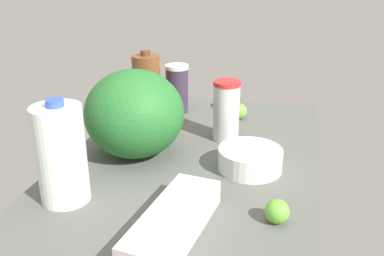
{
  "coord_description": "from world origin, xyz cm",
  "views": [
    {
      "loc": [
        -114.52,
        -29.23,
        61.11
      ],
      "look_at": [
        0.0,
        0.0,
        13.0
      ],
      "focal_mm": 40.0,
      "sensor_mm": 36.0,
      "label": 1
    }
  ],
  "objects_px": {
    "chocolate_milk_jug": "(147,88)",
    "orange_near_front": "(229,101)",
    "milk_jug": "(61,154)",
    "lime_loose": "(239,111)",
    "watermelon": "(134,114)",
    "mixing_bowl": "(250,159)",
    "tumbler_cup": "(226,111)",
    "shaker_bottle": "(177,88)",
    "egg_carton": "(174,222)",
    "lime_far_back": "(277,211)"
  },
  "relations": [
    {
      "from": "tumbler_cup",
      "to": "chocolate_milk_jug",
      "type": "distance_m",
      "value": 0.34
    },
    {
      "from": "chocolate_milk_jug",
      "to": "orange_near_front",
      "type": "height_order",
      "value": "chocolate_milk_jug"
    },
    {
      "from": "egg_carton",
      "to": "lime_loose",
      "type": "relative_size",
      "value": 5.4
    },
    {
      "from": "tumbler_cup",
      "to": "orange_near_front",
      "type": "height_order",
      "value": "tumbler_cup"
    },
    {
      "from": "tumbler_cup",
      "to": "chocolate_milk_jug",
      "type": "bearing_deg",
      "value": 69.68
    },
    {
      "from": "milk_jug",
      "to": "lime_loose",
      "type": "height_order",
      "value": "milk_jug"
    },
    {
      "from": "mixing_bowl",
      "to": "orange_near_front",
      "type": "bearing_deg",
      "value": 16.21
    },
    {
      "from": "tumbler_cup",
      "to": "egg_carton",
      "type": "xyz_separation_m",
      "value": [
        -0.55,
        0.02,
        -0.07
      ]
    },
    {
      "from": "milk_jug",
      "to": "egg_carton",
      "type": "xyz_separation_m",
      "value": [
        -0.07,
        -0.31,
        -0.1
      ]
    },
    {
      "from": "milk_jug",
      "to": "egg_carton",
      "type": "relative_size",
      "value": 0.82
    },
    {
      "from": "lime_far_back",
      "to": "orange_near_front",
      "type": "xyz_separation_m",
      "value": [
        0.75,
        0.24,
        0.01
      ]
    },
    {
      "from": "tumbler_cup",
      "to": "orange_near_front",
      "type": "bearing_deg",
      "value": 7.29
    },
    {
      "from": "mixing_bowl",
      "to": "orange_near_front",
      "type": "height_order",
      "value": "orange_near_front"
    },
    {
      "from": "shaker_bottle",
      "to": "chocolate_milk_jug",
      "type": "bearing_deg",
      "value": 141.65
    },
    {
      "from": "lime_loose",
      "to": "tumbler_cup",
      "type": "bearing_deg",
      "value": 175.76
    },
    {
      "from": "egg_carton",
      "to": "lime_far_back",
      "type": "bearing_deg",
      "value": -57.81
    },
    {
      "from": "chocolate_milk_jug",
      "to": "mixing_bowl",
      "type": "relative_size",
      "value": 1.41
    },
    {
      "from": "shaker_bottle",
      "to": "orange_near_front",
      "type": "bearing_deg",
      "value": -68.94
    },
    {
      "from": "watermelon",
      "to": "lime_far_back",
      "type": "relative_size",
      "value": 5.23
    },
    {
      "from": "watermelon",
      "to": "chocolate_milk_jug",
      "type": "bearing_deg",
      "value": 13.12
    },
    {
      "from": "milk_jug",
      "to": "lime_loose",
      "type": "relative_size",
      "value": 4.43
    },
    {
      "from": "watermelon",
      "to": "shaker_bottle",
      "type": "relative_size",
      "value": 1.61
    },
    {
      "from": "watermelon",
      "to": "mixing_bowl",
      "type": "distance_m",
      "value": 0.37
    },
    {
      "from": "orange_near_front",
      "to": "lime_loose",
      "type": "relative_size",
      "value": 1.17
    },
    {
      "from": "tumbler_cup",
      "to": "chocolate_milk_jug",
      "type": "relative_size",
      "value": 0.78
    },
    {
      "from": "watermelon",
      "to": "orange_near_front",
      "type": "bearing_deg",
      "value": -23.51
    },
    {
      "from": "chocolate_milk_jug",
      "to": "lime_loose",
      "type": "distance_m",
      "value": 0.36
    },
    {
      "from": "shaker_bottle",
      "to": "mixing_bowl",
      "type": "bearing_deg",
      "value": -141.18
    },
    {
      "from": "milk_jug",
      "to": "lime_far_back",
      "type": "relative_size",
      "value": 4.66
    },
    {
      "from": "shaker_bottle",
      "to": "orange_near_front",
      "type": "height_order",
      "value": "shaker_bottle"
    },
    {
      "from": "milk_jug",
      "to": "orange_near_front",
      "type": "xyz_separation_m",
      "value": [
        0.78,
        -0.29,
        -0.09
      ]
    },
    {
      "from": "watermelon",
      "to": "lime_loose",
      "type": "height_order",
      "value": "watermelon"
    },
    {
      "from": "tumbler_cup",
      "to": "mixing_bowl",
      "type": "bearing_deg",
      "value": -151.78
    },
    {
      "from": "milk_jug",
      "to": "tumbler_cup",
      "type": "relative_size",
      "value": 1.32
    },
    {
      "from": "milk_jug",
      "to": "mixing_bowl",
      "type": "height_order",
      "value": "milk_jug"
    },
    {
      "from": "chocolate_milk_jug",
      "to": "shaker_bottle",
      "type": "distance_m",
      "value": 0.14
    },
    {
      "from": "watermelon",
      "to": "lime_far_back",
      "type": "bearing_deg",
      "value": -120.52
    },
    {
      "from": "watermelon",
      "to": "tumbler_cup",
      "type": "bearing_deg",
      "value": -53.65
    },
    {
      "from": "watermelon",
      "to": "lime_far_back",
      "type": "distance_m",
      "value": 0.54
    },
    {
      "from": "watermelon",
      "to": "orange_near_front",
      "type": "height_order",
      "value": "watermelon"
    },
    {
      "from": "lime_far_back",
      "to": "lime_loose",
      "type": "height_order",
      "value": "lime_loose"
    },
    {
      "from": "tumbler_cup",
      "to": "lime_far_back",
      "type": "bearing_deg",
      "value": -155.86
    },
    {
      "from": "milk_jug",
      "to": "mixing_bowl",
      "type": "relative_size",
      "value": 1.45
    },
    {
      "from": "chocolate_milk_jug",
      "to": "orange_near_front",
      "type": "xyz_separation_m",
      "value": [
        0.18,
        -0.28,
        -0.09
      ]
    },
    {
      "from": "egg_carton",
      "to": "orange_near_front",
      "type": "xyz_separation_m",
      "value": [
        0.85,
        0.02,
        0.01
      ]
    },
    {
      "from": "tumbler_cup",
      "to": "milk_jug",
      "type": "bearing_deg",
      "value": 145.73
    },
    {
      "from": "chocolate_milk_jug",
      "to": "lime_far_back",
      "type": "distance_m",
      "value": 0.78
    },
    {
      "from": "orange_near_front",
      "to": "shaker_bottle",
      "type": "bearing_deg",
      "value": 111.06
    },
    {
      "from": "egg_carton",
      "to": "lime_loose",
      "type": "height_order",
      "value": "same"
    },
    {
      "from": "tumbler_cup",
      "to": "watermelon",
      "type": "bearing_deg",
      "value": 126.35
    }
  ]
}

